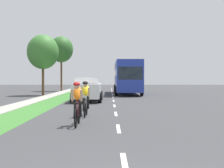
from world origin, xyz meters
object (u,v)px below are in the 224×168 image
Objects in this scene: cyclist_trailing at (86,98)px; street_tree_near at (43,52)px; cyclist_lead at (77,103)px; suv_white at (88,89)px; street_tree_far at (61,50)px; bus_blue at (127,76)px.

street_tree_near reaches higher than cyclist_trailing.
cyclist_lead is at bearing -91.91° from cyclist_trailing.
suv_white is 19.43m from street_tree_far.
cyclist_trailing is 0.15× the size of bus_blue.
cyclist_trailing is 0.28× the size of street_tree_near.
street_tree_near is (-8.56, -3.08, 2.35)m from bus_blue.
bus_blue is at bearing 72.23° from suv_white.
bus_blue is at bearing 19.78° from street_tree_near.
cyclist_trailing is at bearing -86.38° from suv_white.
street_tree_far reaches higher than suv_white.
cyclist_trailing is 18.15m from street_tree_near.
street_tree_near is (-5.50, 19.59, 3.52)m from cyclist_lead.
bus_blue reaches higher than cyclist_lead.
bus_blue reaches higher than suv_white.
street_tree_near is 10.38m from street_tree_far.
cyclist_trailing is 8.98m from suv_white.
cyclist_lead is 11.65m from suv_white.
bus_blue is (2.97, 19.98, 1.17)m from cyclist_trailing.
cyclist_trailing is at bearing -78.81° from street_tree_far.
cyclist_trailing is (0.09, 2.68, 0.00)m from cyclist_lead.
street_tree_near is at bearing 105.68° from cyclist_lead.
cyclist_lead and cyclist_trailing have the same top height.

